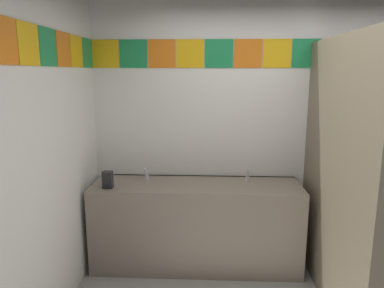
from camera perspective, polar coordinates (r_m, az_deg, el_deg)
wall_back at (r=3.70m, az=12.80°, el=3.43°), size 3.62×0.09×2.78m
wall_side at (r=2.41m, az=-27.25°, el=-1.73°), size 0.09×3.08×2.78m
vanity_counter at (r=3.60m, az=0.68°, el=-12.56°), size 1.99×0.57×0.84m
faucet_left at (r=3.57m, az=-7.29°, el=-4.94°), size 0.04×0.10×0.14m
faucet_right at (r=3.54m, az=8.87°, el=-5.14°), size 0.04×0.10×0.14m
soap_dispenser at (r=3.40m, az=-13.29°, el=-5.57°), size 0.09×0.09×0.16m
stall_divider at (r=2.88m, az=26.16°, el=-6.07°), size 0.92×1.58×2.17m
toilet at (r=3.81m, az=25.80°, el=-14.40°), size 0.39×0.49×0.74m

